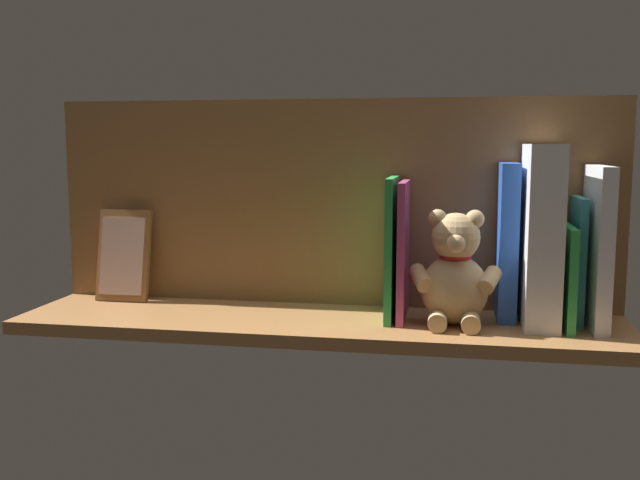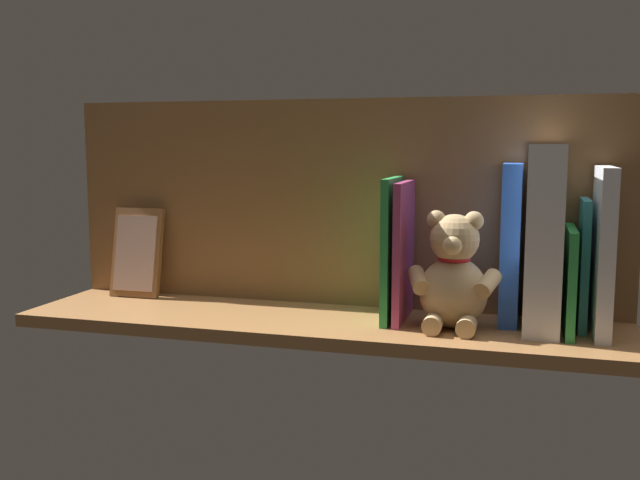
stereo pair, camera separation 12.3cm
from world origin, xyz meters
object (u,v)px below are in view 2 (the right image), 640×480
book_0 (603,251)px  dictionary_thick_white (543,238)px  picture_frame_leaning (137,253)px  teddy_bear (453,277)px

book_0 → dictionary_thick_white: size_ratio=0.88×
dictionary_thick_white → picture_frame_leaning: (76.27, -5.27, -6.31)cm
teddy_bear → picture_frame_leaning: teddy_bear is taller
book_0 → picture_frame_leaning: size_ratio=1.51×
dictionary_thick_white → picture_frame_leaning: dictionary_thick_white is taller
dictionary_thick_white → teddy_bear: size_ratio=1.56×
dictionary_thick_white → picture_frame_leaning: 76.72cm
book_0 → dictionary_thick_white: dictionary_thick_white is taller
book_0 → dictionary_thick_white: (8.93, 0.15, 1.74)cm
book_0 → teddy_bear: bearing=7.6°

